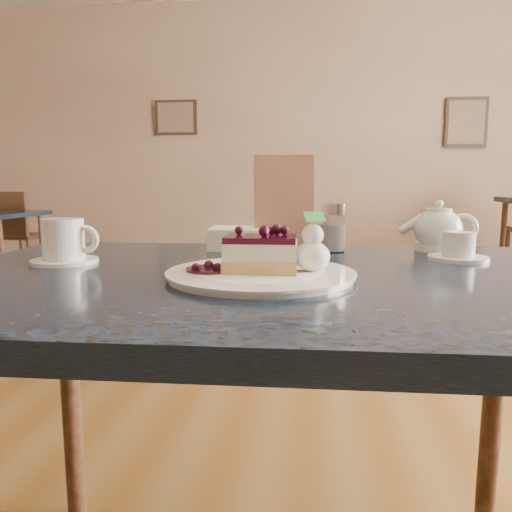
# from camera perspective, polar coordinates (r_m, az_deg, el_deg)

# --- Properties ---
(main_table) EXTENTS (1.29, 0.87, 0.79)m
(main_table) POSITION_cam_1_polar(r_m,az_deg,el_deg) (0.95, 0.80, -6.85)
(main_table) COLOR #19273D
(main_table) RESTS_ON ground
(dessert_plate) EXTENTS (0.32, 0.32, 0.01)m
(dessert_plate) POSITION_cam_1_polar(r_m,az_deg,el_deg) (0.88, 0.54, -2.16)
(dessert_plate) COLOR white
(dessert_plate) RESTS_ON main_table
(cheesecake_slice) EXTENTS (0.13, 0.09, 0.06)m
(cheesecake_slice) POSITION_cam_1_polar(r_m,az_deg,el_deg) (0.87, 0.54, 0.24)
(cheesecake_slice) COLOR #EEB86C
(cheesecake_slice) RESTS_ON dessert_plate
(whipped_cream) EXTENTS (0.06, 0.06, 0.05)m
(whipped_cream) POSITION_cam_1_polar(r_m,az_deg,el_deg) (0.88, 6.44, -0.02)
(whipped_cream) COLOR white
(whipped_cream) RESTS_ON dessert_plate
(berry_sauce) EXTENTS (0.08, 0.08, 0.01)m
(berry_sauce) POSITION_cam_1_polar(r_m,az_deg,el_deg) (0.88, -5.31, -1.54)
(berry_sauce) COLOR black
(berry_sauce) RESTS_ON dessert_plate
(coffee_set) EXTENTS (0.15, 0.14, 0.09)m
(coffee_set) POSITION_cam_1_polar(r_m,az_deg,el_deg) (1.11, -21.02, 1.38)
(coffee_set) COLOR white
(coffee_set) RESTS_ON main_table
(tea_set) EXTENTS (0.18, 0.27, 0.11)m
(tea_set) POSITION_cam_1_polar(r_m,az_deg,el_deg) (1.27, 20.39, 2.44)
(tea_set) COLOR white
(tea_set) RESTS_ON main_table
(menu_card) EXTENTS (0.15, 0.04, 0.23)m
(menu_card) POSITION_cam_1_polar(r_m,az_deg,el_deg) (1.25, 3.19, 6.12)
(menu_card) COLOR #F2E7C9
(menu_card) RESTS_ON main_table
(sugar_shaker) EXTENTS (0.06, 0.06, 0.12)m
(sugar_shaker) POSITION_cam_1_polar(r_m,az_deg,el_deg) (1.21, 8.75, 3.27)
(sugar_shaker) COLOR white
(sugar_shaker) RESTS_ON main_table
(napkin_stack) EXTENTS (0.13, 0.13, 0.05)m
(napkin_stack) POSITION_cam_1_polar(r_m,az_deg,el_deg) (1.26, -2.37, 2.05)
(napkin_stack) COLOR white
(napkin_stack) RESTS_ON main_table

